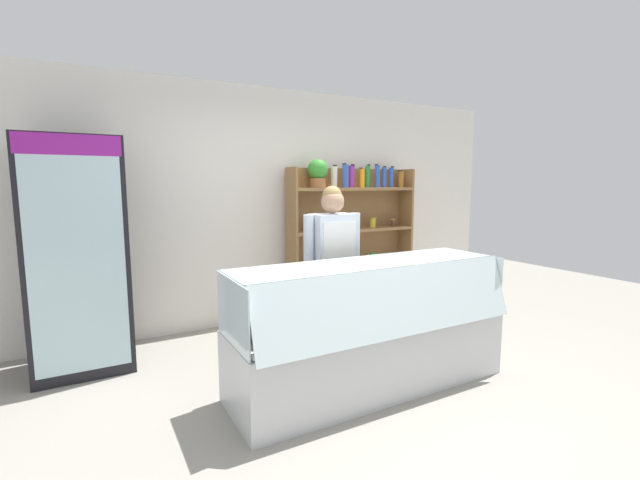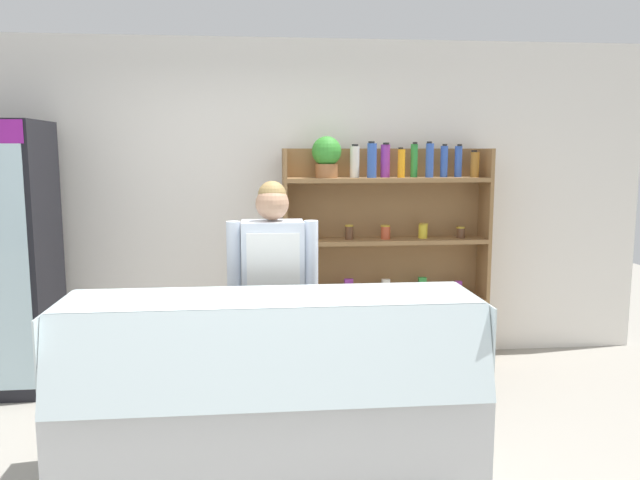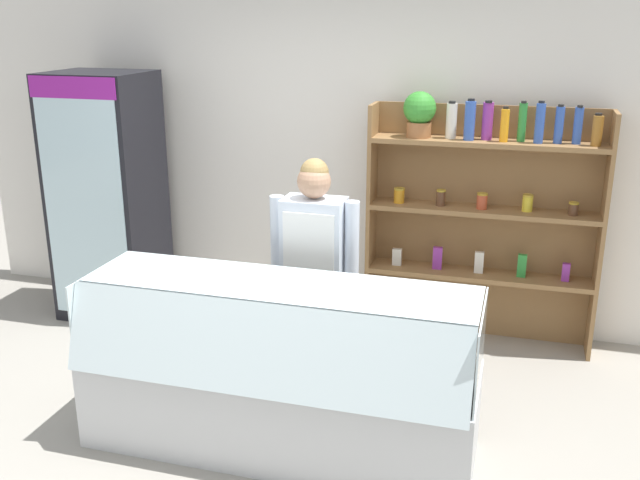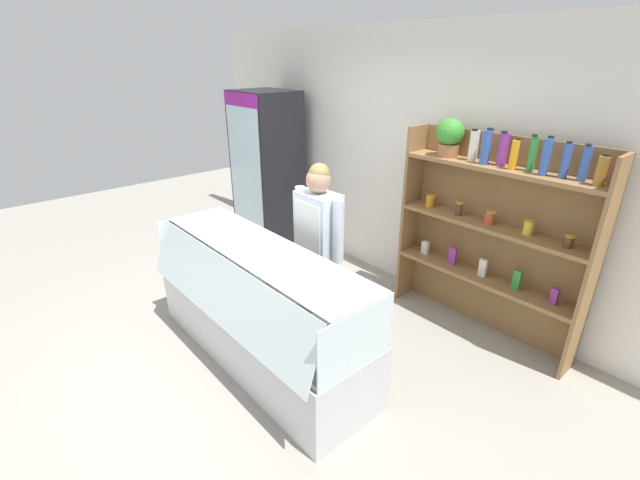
% 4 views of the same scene
% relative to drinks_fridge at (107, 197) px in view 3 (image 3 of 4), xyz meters
% --- Properties ---
extents(ground_plane, '(12.00, 12.00, 0.00)m').
position_rel_drinks_fridge_xyz_m(ground_plane, '(1.91, -1.50, -1.00)').
color(ground_plane, gray).
extents(back_wall, '(6.80, 0.10, 2.70)m').
position_rel_drinks_fridge_xyz_m(back_wall, '(1.91, 0.55, 0.35)').
color(back_wall, white).
rests_on(back_wall, ground).
extents(drinks_fridge, '(0.77, 0.67, 2.00)m').
position_rel_drinks_fridge_xyz_m(drinks_fridge, '(0.00, 0.00, 0.00)').
color(drinks_fridge, black).
rests_on(drinks_fridge, ground).
extents(shelving_unit, '(1.70, 0.29, 1.90)m').
position_rel_drinks_fridge_xyz_m(shelving_unit, '(2.94, 0.31, 0.07)').
color(shelving_unit, olive).
rests_on(shelving_unit, ground).
extents(deli_display_case, '(2.25, 0.76, 1.01)m').
position_rel_drinks_fridge_xyz_m(deli_display_case, '(1.99, -1.50, -0.69)').
color(deli_display_case, silver).
rests_on(deli_display_case, ground).
extents(shop_clerk, '(0.58, 0.25, 1.60)m').
position_rel_drinks_fridge_xyz_m(shop_clerk, '(2.02, -0.87, -0.06)').
color(shop_clerk, '#4C4233').
rests_on(shop_clerk, ground).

